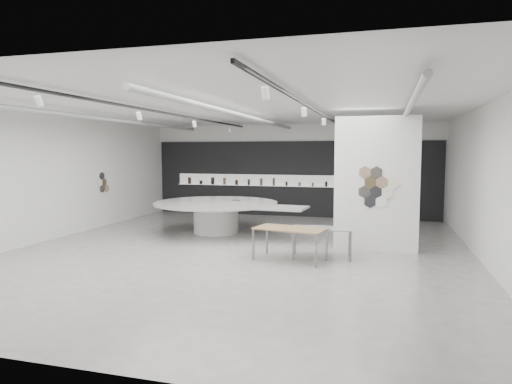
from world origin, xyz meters
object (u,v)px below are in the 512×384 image
(partition_column, at_px, (376,184))
(kitchen_counter, at_px, (372,209))
(display_island, at_px, (218,213))
(sample_table_wood, at_px, (290,230))
(sample_table_stone, at_px, (322,230))

(partition_column, distance_m, kitchen_counter, 5.68)
(kitchen_counter, bearing_deg, partition_column, -80.68)
(partition_column, distance_m, display_island, 5.31)
(sample_table_wood, xyz_separation_m, kitchen_counter, (1.76, 7.26, -0.27))
(sample_table_stone, height_order, kitchen_counter, kitchen_counter)
(partition_column, relative_size, sample_table_stone, 2.31)
(partition_column, bearing_deg, kitchen_counter, 92.27)
(partition_column, relative_size, display_island, 0.68)
(sample_table_wood, relative_size, sample_table_stone, 1.19)
(partition_column, distance_m, sample_table_stone, 2.09)
(partition_column, relative_size, sample_table_wood, 1.95)
(partition_column, relative_size, kitchen_counter, 2.10)
(display_island, xyz_separation_m, sample_table_stone, (3.75, -2.57, 0.02))
(partition_column, height_order, display_island, partition_column)
(display_island, bearing_deg, partition_column, -10.96)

